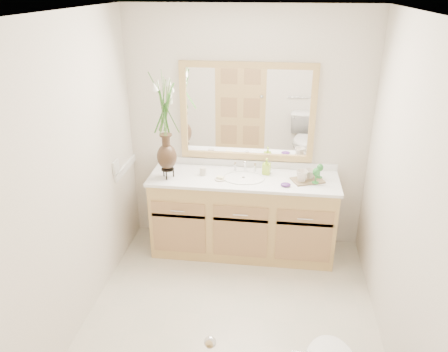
# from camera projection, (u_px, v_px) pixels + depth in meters

# --- Properties ---
(floor) EXTENTS (2.60, 2.60, 0.00)m
(floor) POSITION_uv_depth(u_px,v_px,m) (231.00, 316.00, 3.66)
(floor) COLOR beige
(floor) RESTS_ON ground
(ceiling) EXTENTS (2.40, 2.60, 0.02)m
(ceiling) POSITION_uv_depth(u_px,v_px,m) (234.00, 12.00, 2.68)
(ceiling) COLOR white
(ceiling) RESTS_ON wall_back
(wall_back) EXTENTS (2.40, 0.02, 2.40)m
(wall_back) POSITION_uv_depth(u_px,v_px,m) (247.00, 132.00, 4.35)
(wall_back) COLOR beige
(wall_back) RESTS_ON floor
(wall_front) EXTENTS (2.40, 0.02, 2.40)m
(wall_front) POSITION_uv_depth(u_px,v_px,m) (201.00, 310.00, 2.00)
(wall_front) COLOR beige
(wall_front) RESTS_ON floor
(wall_left) EXTENTS (0.02, 2.60, 2.40)m
(wall_left) POSITION_uv_depth(u_px,v_px,m) (76.00, 179.00, 3.31)
(wall_left) COLOR beige
(wall_left) RESTS_ON floor
(wall_right) EXTENTS (0.02, 2.60, 2.40)m
(wall_right) POSITION_uv_depth(u_px,v_px,m) (404.00, 197.00, 3.03)
(wall_right) COLOR beige
(wall_right) RESTS_ON floor
(vanity) EXTENTS (1.80, 0.55, 0.80)m
(vanity) POSITION_uv_depth(u_px,v_px,m) (243.00, 216.00, 4.42)
(vanity) COLOR tan
(vanity) RESTS_ON floor
(counter) EXTENTS (1.84, 0.57, 0.03)m
(counter) POSITION_uv_depth(u_px,v_px,m) (244.00, 179.00, 4.25)
(counter) COLOR white
(counter) RESTS_ON vanity
(sink) EXTENTS (0.38, 0.34, 0.23)m
(sink) POSITION_uv_depth(u_px,v_px,m) (243.00, 183.00, 4.25)
(sink) COLOR white
(sink) RESTS_ON counter
(mirror) EXTENTS (1.32, 0.04, 0.97)m
(mirror) POSITION_uv_depth(u_px,v_px,m) (247.00, 112.00, 4.25)
(mirror) COLOR white
(mirror) RESTS_ON wall_back
(switch_plate) EXTENTS (0.02, 0.12, 0.12)m
(switch_plate) POSITION_uv_depth(u_px,v_px,m) (116.00, 167.00, 4.09)
(switch_plate) COLOR white
(switch_plate) RESTS_ON wall_left
(door) EXTENTS (0.80, 0.03, 2.00)m
(door) POSITION_uv_depth(u_px,v_px,m) (142.00, 334.00, 2.13)
(door) COLOR tan
(door) RESTS_ON floor
(flower_vase) EXTENTS (0.22, 0.22, 0.91)m
(flower_vase) POSITION_uv_depth(u_px,v_px,m) (165.00, 116.00, 3.98)
(flower_vase) COLOR black
(flower_vase) RESTS_ON counter
(tumbler) EXTENTS (0.06, 0.06, 0.08)m
(tumbler) POSITION_uv_depth(u_px,v_px,m) (203.00, 171.00, 4.28)
(tumbler) COLOR beige
(tumbler) RESTS_ON counter
(soap_dish) EXTENTS (0.11, 0.11, 0.03)m
(soap_dish) POSITION_uv_depth(u_px,v_px,m) (220.00, 179.00, 4.18)
(soap_dish) COLOR beige
(soap_dish) RESTS_ON counter
(soap_bottle) EXTENTS (0.08, 0.08, 0.15)m
(soap_bottle) POSITION_uv_depth(u_px,v_px,m) (266.00, 167.00, 4.29)
(soap_bottle) COLOR #99C52E
(soap_bottle) RESTS_ON counter
(purple_dish) EXTENTS (0.10, 0.08, 0.03)m
(purple_dish) POSITION_uv_depth(u_px,v_px,m) (286.00, 185.00, 4.05)
(purple_dish) COLOR #4D246E
(purple_dish) RESTS_ON counter
(tray) EXTENTS (0.34, 0.29, 0.01)m
(tray) POSITION_uv_depth(u_px,v_px,m) (307.00, 180.00, 4.16)
(tray) COLOR brown
(tray) RESTS_ON counter
(mug_left) EXTENTS (0.12, 0.12, 0.11)m
(mug_left) POSITION_uv_depth(u_px,v_px,m) (302.00, 175.00, 4.11)
(mug_left) COLOR beige
(mug_left) RESTS_ON tray
(mug_right) EXTENTS (0.13, 0.13, 0.10)m
(mug_right) POSITION_uv_depth(u_px,v_px,m) (310.00, 174.00, 4.17)
(mug_right) COLOR beige
(mug_right) RESTS_ON tray
(goblet_front) EXTENTS (0.07, 0.07, 0.15)m
(goblet_front) POSITION_uv_depth(u_px,v_px,m) (316.00, 173.00, 4.05)
(goblet_front) COLOR #297C31
(goblet_front) RESTS_ON tray
(goblet_back) EXTENTS (0.06, 0.06, 0.14)m
(goblet_back) POSITION_uv_depth(u_px,v_px,m) (320.00, 168.00, 4.17)
(goblet_back) COLOR #297C31
(goblet_back) RESTS_ON tray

